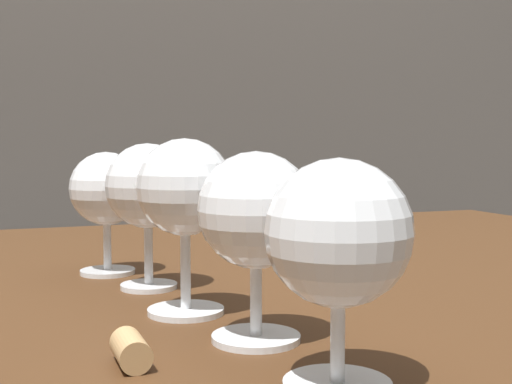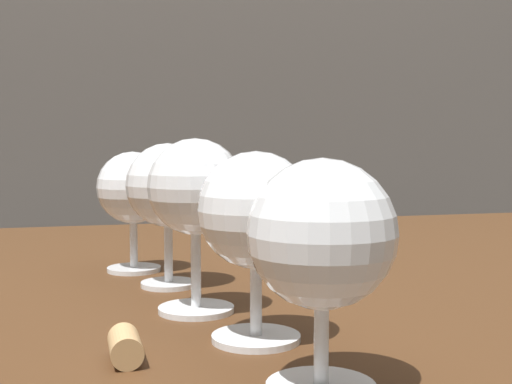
{
  "view_description": "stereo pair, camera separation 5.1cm",
  "coord_description": "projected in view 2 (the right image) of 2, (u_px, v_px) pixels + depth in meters",
  "views": [
    {
      "loc": [
        -0.29,
        -0.74,
        0.87
      ],
      "look_at": [
        -0.11,
        -0.27,
        0.83
      ],
      "focal_mm": 48.18,
      "sensor_mm": 36.0,
      "label": 1
    },
    {
      "loc": [
        -0.24,
        -0.76,
        0.87
      ],
      "look_at": [
        -0.11,
        -0.27,
        0.83
      ],
      "focal_mm": 48.18,
      "sensor_mm": 36.0,
      "label": 2
    }
  ],
  "objects": [
    {
      "name": "wine_glass_rose",
      "position": [
        322.0,
        240.0,
        0.4
      ],
      "size": [
        0.09,
        0.09,
        0.14
      ],
      "color": "white",
      "rests_on": "dining_table"
    },
    {
      "name": "cork",
      "position": [
        125.0,
        346.0,
        0.47
      ],
      "size": [
        0.02,
        0.04,
        0.02
      ],
      "primitive_type": "cylinder",
      "rotation": [
        1.57,
        0.0,
        0.0
      ],
      "color": "tan",
      "rests_on": "dining_table"
    },
    {
      "name": "wine_glass_pinot",
      "position": [
        168.0,
        188.0,
        0.7
      ],
      "size": [
        0.09,
        0.09,
        0.15
      ],
      "color": "white",
      "rests_on": "dining_table"
    },
    {
      "name": "dining_table",
      "position": [
        287.0,
        336.0,
        0.81
      ],
      "size": [
        1.35,
        0.98,
        0.72
      ],
      "color": "#472B16",
      "rests_on": "ground_plane"
    },
    {
      "name": "wine_glass_port",
      "position": [
        133.0,
        191.0,
        0.79
      ],
      "size": [
        0.08,
        0.08,
        0.14
      ],
      "color": "white",
      "rests_on": "dining_table"
    },
    {
      "name": "wine_glass_chardonnay",
      "position": [
        195.0,
        189.0,
        0.59
      ],
      "size": [
        0.08,
        0.08,
        0.15
      ],
      "color": "white",
      "rests_on": "dining_table"
    },
    {
      "name": "wine_glass_merlot",
      "position": [
        256.0,
        213.0,
        0.51
      ],
      "size": [
        0.09,
        0.09,
        0.14
      ],
      "color": "white",
      "rests_on": "dining_table"
    }
  ]
}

